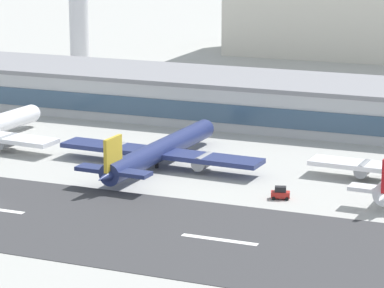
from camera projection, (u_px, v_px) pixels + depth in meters
The scene contains 4 objects.
runway_centreline_dash_5 at pixel (219, 240), 140.65m from camera, with size 12.00×1.20×0.01m, color white.
terminal_building at pixel (240, 98), 221.24m from camera, with size 159.46×27.36×10.39m.
airliner_gold_tail_gate_1 at pixel (157, 152), 179.99m from camera, with size 41.39×46.00×9.60m.
service_baggage_tug_0 at pixel (280, 193), 160.70m from camera, with size 3.52×2.59×2.20m.
Camera 1 is at (88.04, -126.24, 47.30)m, focal length 88.57 mm.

